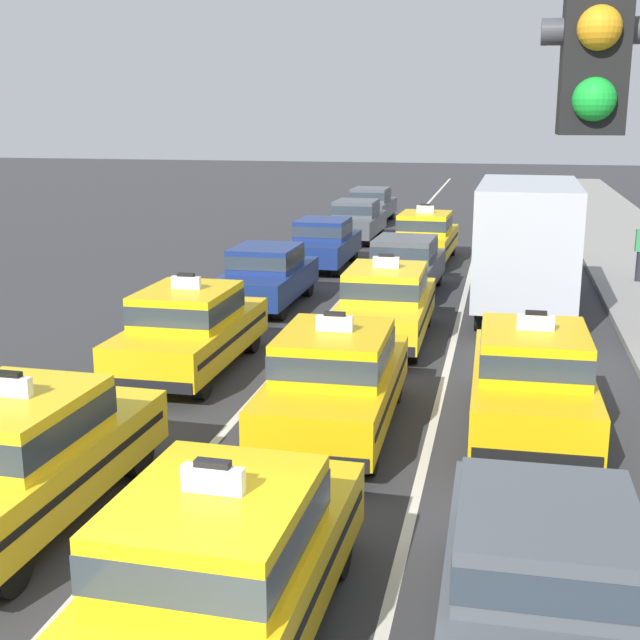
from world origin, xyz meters
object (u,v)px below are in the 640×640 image
Objects in this scene: sedan_left_fifth at (356,219)px; sedan_center_fourth at (405,264)px; taxi_center_third at (386,302)px; taxi_right_second at (532,377)px; sedan_left_sixth at (371,204)px; taxi_center_nearest at (220,567)px; taxi_left_nearest at (21,455)px; taxi_left_second at (190,328)px; sedan_left_third at (267,274)px; taxi_center_fifth at (425,236)px; taxi_center_second at (336,378)px; sedan_right_nearest at (543,578)px; sedan_left_fourth at (323,242)px; box_truck_right_third at (526,240)px; sedan_right_fourth at (529,239)px.

sedan_left_fifth is 10.05m from sedan_center_fourth.
taxi_right_second is at bearing -58.30° from taxi_center_third.
taxi_center_nearest is (3.57, -31.50, 0.03)m from sedan_left_sixth.
taxi_center_nearest reaches higher than sedan_left_sixth.
sedan_left_fifth is (-0.06, 23.95, -0.03)m from taxi_left_nearest.
taxi_left_nearest is 6.31m from taxi_left_second.
taxi_center_nearest is (3.20, -1.96, 0.00)m from taxi_left_nearest.
sedan_left_sixth is at bearing 90.12° from sedan_left_third.
taxi_center_second is at bearing -89.58° from taxi_center_fifth.
sedan_center_fourth is 16.16m from sedan_right_nearest.
sedan_left_fifth is at bearing 125.65° from taxi_center_fifth.
taxi_center_nearest and taxi_center_third have the same top height.
sedan_left_fifth is 26.11m from taxi_center_nearest.
sedan_left_fourth is 3.56m from taxi_center_fifth.
taxi_center_second is at bearing 119.21° from sedan_right_nearest.
box_truck_right_third is at bearing 64.93° from taxi_left_nearest.
taxi_center_nearest and taxi_center_fifth have the same top height.
taxi_left_second is at bearing 143.12° from taxi_center_second.
sedan_left_third is 4.00m from sedan_center_fourth.
sedan_right_fourth is (6.63, 13.60, -0.03)m from taxi_left_second.
sedan_center_fourth is (3.19, 8.07, -0.03)m from taxi_left_second.
sedan_left_sixth is 1.01× the size of sedan_right_fourth.
taxi_center_fifth reaches higher than sedan_left_fourth.
sedan_right_nearest is 21.39m from sedan_right_fourth.
taxi_left_second reaches higher than sedan_left_sixth.
box_truck_right_third reaches higher than sedan_right_nearest.
taxi_center_nearest is at bearing -114.31° from taxi_right_second.
sedan_left_sixth is (-0.37, 29.54, -0.03)m from taxi_left_nearest.
sedan_left_sixth is 0.95× the size of taxi_center_second.
sedan_left_third is 11.85m from sedan_left_fifth.
sedan_left_third is at bearing 115.24° from sedan_right_nearest.
box_truck_right_third is at bearing -68.40° from sedan_left_sixth.
sedan_right_fourth is at bearing 64.01° from taxi_left_second.
sedan_left_third is (-0.33, 12.11, -0.03)m from taxi_left_nearest.
sedan_center_fourth is 5.30m from taxi_center_fifth.
sedan_left_fourth is 20.34m from sedan_right_nearest.
sedan_left_fifth is 12.52m from box_truck_right_third.
sedan_right_nearest is (2.88, 0.47, -0.03)m from taxi_center_nearest.
sedan_left_fifth is 0.94× the size of taxi_right_second.
taxi_center_second is (3.35, -2.52, 0.00)m from taxi_left_second.
sedan_left_sixth is 25.99m from taxi_center_second.
taxi_center_fifth is 0.66× the size of box_truck_right_third.
taxi_center_second reaches higher than sedan_right_fourth.
sedan_left_sixth is at bearing 91.44° from sedan_left_fourth.
taxi_center_fifth reaches higher than sedan_left_sixth.
taxi_left_nearest is 1.00× the size of taxi_center_fifth.
taxi_center_fifth and taxi_right_second have the same top height.
taxi_center_second reaches higher than sedan_left_fifth.
taxi_left_second reaches higher than sedan_left_fifth.
sedan_left_sixth is 11.78m from sedan_right_fourth.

